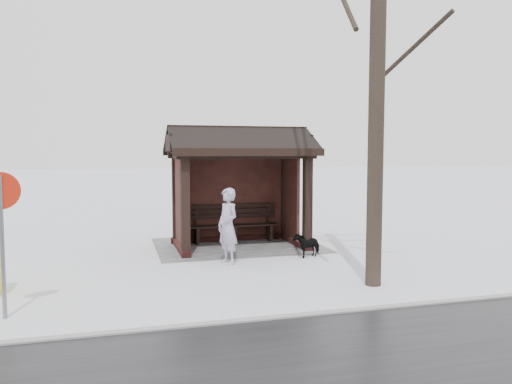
{
  "coord_description": "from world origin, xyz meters",
  "views": [
    {
      "loc": [
        3.0,
        12.28,
        2.45
      ],
      "look_at": [
        -0.22,
        0.8,
        1.48
      ],
      "focal_mm": 35.0,
      "sensor_mm": 36.0,
      "label": 1
    }
  ],
  "objects_px": {
    "pedestrian": "(228,226)",
    "dog": "(307,245)",
    "road_sign": "(1,212)",
    "bus_shelter": "(238,163)"
  },
  "relations": [
    {
      "from": "dog",
      "to": "bus_shelter",
      "type": "bearing_deg",
      "value": -169.02
    },
    {
      "from": "bus_shelter",
      "to": "dog",
      "type": "xyz_separation_m",
      "value": [
        -1.24,
        1.72,
        -1.88
      ]
    },
    {
      "from": "pedestrian",
      "to": "dog",
      "type": "xyz_separation_m",
      "value": [
        -1.94,
        -0.22,
        -0.55
      ]
    },
    {
      "from": "bus_shelter",
      "to": "dog",
      "type": "bearing_deg",
      "value": 125.64
    },
    {
      "from": "pedestrian",
      "to": "road_sign",
      "type": "distance_m",
      "value": 4.76
    },
    {
      "from": "bus_shelter",
      "to": "pedestrian",
      "type": "relative_size",
      "value": 2.17
    },
    {
      "from": "pedestrian",
      "to": "road_sign",
      "type": "xyz_separation_m",
      "value": [
        3.93,
        2.58,
        0.74
      ]
    },
    {
      "from": "pedestrian",
      "to": "road_sign",
      "type": "relative_size",
      "value": 0.77
    },
    {
      "from": "bus_shelter",
      "to": "road_sign",
      "type": "relative_size",
      "value": 1.67
    },
    {
      "from": "bus_shelter",
      "to": "pedestrian",
      "type": "distance_m",
      "value": 2.46
    }
  ]
}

